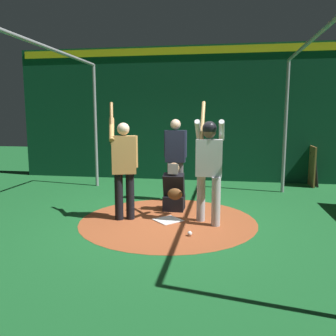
{
  "coord_description": "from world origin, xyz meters",
  "views": [
    {
      "loc": [
        5.91,
        0.98,
        1.86
      ],
      "look_at": [
        0.0,
        0.0,
        0.95
      ],
      "focal_mm": 37.29,
      "sensor_mm": 36.0,
      "label": 1
    }
  ],
  "objects_px": {
    "umpire": "(175,155)",
    "catcher": "(174,192)",
    "baseball_0": "(190,233)",
    "baseball_1": "(215,217)",
    "bat_rack": "(311,167)",
    "visitor": "(124,164)",
    "baseball_2": "(129,208)",
    "home_plate": "(168,220)",
    "batter": "(209,162)"
  },
  "relations": [
    {
      "from": "batter",
      "to": "baseball_1",
      "type": "distance_m",
      "value": 1.07
    },
    {
      "from": "batter",
      "to": "umpire",
      "type": "xyz_separation_m",
      "value": [
        -1.46,
        -0.78,
        -0.07
      ]
    },
    {
      "from": "bat_rack",
      "to": "baseball_0",
      "type": "distance_m",
      "value": 5.38
    },
    {
      "from": "bat_rack",
      "to": "baseball_2",
      "type": "distance_m",
      "value": 5.31
    },
    {
      "from": "umpire",
      "to": "catcher",
      "type": "bearing_deg",
      "value": 6.55
    },
    {
      "from": "visitor",
      "to": "catcher",
      "type": "bearing_deg",
      "value": 114.82
    },
    {
      "from": "visitor",
      "to": "bat_rack",
      "type": "relative_size",
      "value": 1.99
    },
    {
      "from": "home_plate",
      "to": "bat_rack",
      "type": "height_order",
      "value": "bat_rack"
    },
    {
      "from": "baseball_2",
      "to": "catcher",
      "type": "bearing_deg",
      "value": 99.97
    },
    {
      "from": "catcher",
      "to": "bat_rack",
      "type": "height_order",
      "value": "bat_rack"
    },
    {
      "from": "umpire",
      "to": "baseball_1",
      "type": "bearing_deg",
      "value": 36.95
    },
    {
      "from": "catcher",
      "to": "baseball_0",
      "type": "xyz_separation_m",
      "value": [
        1.42,
        0.46,
        -0.33
      ]
    },
    {
      "from": "home_plate",
      "to": "baseball_1",
      "type": "distance_m",
      "value": 0.86
    },
    {
      "from": "umpire",
      "to": "batter",
      "type": "bearing_deg",
      "value": 28.19
    },
    {
      "from": "home_plate",
      "to": "bat_rack",
      "type": "distance_m",
      "value": 5.06
    },
    {
      "from": "baseball_2",
      "to": "batter",
      "type": "bearing_deg",
      "value": 70.67
    },
    {
      "from": "batter",
      "to": "baseball_1",
      "type": "height_order",
      "value": "batter"
    },
    {
      "from": "umpire",
      "to": "baseball_1",
      "type": "relative_size",
      "value": 24.0
    },
    {
      "from": "catcher",
      "to": "umpire",
      "type": "height_order",
      "value": "umpire"
    },
    {
      "from": "baseball_0",
      "to": "home_plate",
      "type": "bearing_deg",
      "value": -147.62
    },
    {
      "from": "home_plate",
      "to": "catcher",
      "type": "distance_m",
      "value": 0.78
    },
    {
      "from": "batter",
      "to": "catcher",
      "type": "bearing_deg",
      "value": -135.46
    },
    {
      "from": "home_plate",
      "to": "umpire",
      "type": "xyz_separation_m",
      "value": [
        -1.45,
        -0.08,
        0.99
      ]
    },
    {
      "from": "batter",
      "to": "baseball_0",
      "type": "bearing_deg",
      "value": -18.65
    },
    {
      "from": "umpire",
      "to": "baseball_0",
      "type": "xyz_separation_m",
      "value": [
        2.18,
        0.54,
        -0.96
      ]
    },
    {
      "from": "home_plate",
      "to": "catcher",
      "type": "xyz_separation_m",
      "value": [
        -0.69,
        0.01,
        0.36
      ]
    },
    {
      "from": "catcher",
      "to": "baseball_2",
      "type": "distance_m",
      "value": 0.95
    },
    {
      "from": "batter",
      "to": "catcher",
      "type": "relative_size",
      "value": 2.21
    },
    {
      "from": "home_plate",
      "to": "baseball_2",
      "type": "relative_size",
      "value": 5.68
    },
    {
      "from": "umpire",
      "to": "baseball_2",
      "type": "xyz_separation_m",
      "value": [
        0.91,
        -0.79,
        -0.96
      ]
    },
    {
      "from": "home_plate",
      "to": "catcher",
      "type": "bearing_deg",
      "value": 179.38
    },
    {
      "from": "visitor",
      "to": "baseball_2",
      "type": "distance_m",
      "value": 1.12
    },
    {
      "from": "bat_rack",
      "to": "umpire",
      "type": "bearing_deg",
      "value": -54.47
    },
    {
      "from": "batter",
      "to": "baseball_1",
      "type": "relative_size",
      "value": 28.44
    },
    {
      "from": "home_plate",
      "to": "baseball_0",
      "type": "xyz_separation_m",
      "value": [
        0.73,
        0.46,
        0.03
      ]
    },
    {
      "from": "visitor",
      "to": "baseball_0",
      "type": "xyz_separation_m",
      "value": [
        0.7,
        1.25,
        -0.96
      ]
    },
    {
      "from": "batter",
      "to": "umpire",
      "type": "height_order",
      "value": "batter"
    },
    {
      "from": "batter",
      "to": "bat_rack",
      "type": "bearing_deg",
      "value": 146.38
    },
    {
      "from": "home_plate",
      "to": "baseball_1",
      "type": "height_order",
      "value": "baseball_1"
    },
    {
      "from": "catcher",
      "to": "baseball_1",
      "type": "distance_m",
      "value": 0.99
    },
    {
      "from": "catcher",
      "to": "umpire",
      "type": "relative_size",
      "value": 0.54
    },
    {
      "from": "home_plate",
      "to": "batter",
      "type": "distance_m",
      "value": 1.27
    },
    {
      "from": "catcher",
      "to": "umpire",
      "type": "distance_m",
      "value": 0.99
    },
    {
      "from": "batter",
      "to": "catcher",
      "type": "height_order",
      "value": "batter"
    },
    {
      "from": "visitor",
      "to": "baseball_0",
      "type": "height_order",
      "value": "visitor"
    },
    {
      "from": "home_plate",
      "to": "bat_rack",
      "type": "xyz_separation_m",
      "value": [
        -3.84,
        3.27,
        0.48
      ]
    },
    {
      "from": "visitor",
      "to": "bat_rack",
      "type": "xyz_separation_m",
      "value": [
        -3.87,
        4.05,
        -0.52
      ]
    },
    {
      "from": "umpire",
      "to": "bat_rack",
      "type": "height_order",
      "value": "umpire"
    },
    {
      "from": "baseball_0",
      "to": "baseball_1",
      "type": "bearing_deg",
      "value": 159.74
    },
    {
      "from": "home_plate",
      "to": "baseball_0",
      "type": "distance_m",
      "value": 0.87
    }
  ]
}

